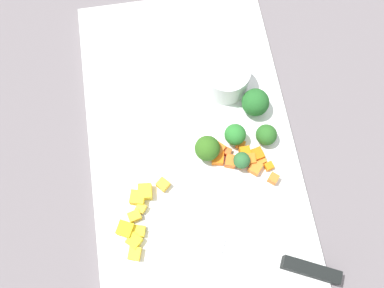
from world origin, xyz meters
The scene contains 31 objects.
ground_plane centered at (0.00, 0.00, 0.00)m, with size 4.00×4.00×0.00m, color slate.
cutting_board centered at (0.00, 0.00, 0.01)m, with size 0.56×0.31×0.01m, color white.
prep_bowl centered at (-0.09, 0.07, 0.04)m, with size 0.07×0.07×0.05m, color white.
chef_knife centered at (0.18, 0.08, 0.02)m, with size 0.16×0.30×0.02m.
carrot_dice_0 centered at (0.05, 0.09, 0.02)m, with size 0.02×0.02×0.01m, color orange.
carrot_dice_1 centered at (0.03, 0.03, 0.02)m, with size 0.02×0.02×0.01m, color orange.
carrot_dice_2 centered at (0.02, 0.05, 0.02)m, with size 0.01×0.01×0.01m, color orange.
carrot_dice_3 centered at (0.07, 0.11, 0.02)m, with size 0.01×0.01×0.01m, color orange.
carrot_dice_4 centered at (0.04, 0.07, 0.02)m, with size 0.01×0.01×0.01m, color orange.
carrot_dice_5 centered at (0.01, 0.04, 0.02)m, with size 0.02×0.02×0.02m, color orange.
carrot_dice_6 centered at (0.01, 0.07, 0.02)m, with size 0.01×0.01×0.01m, color orange.
carrot_dice_7 centered at (0.03, 0.08, 0.02)m, with size 0.02×0.02×0.02m, color orange.
carrot_dice_8 centered at (0.03, 0.09, 0.02)m, with size 0.02×0.02×0.01m, color orange.
carrot_dice_9 centered at (0.04, 0.10, 0.02)m, with size 0.01×0.01×0.01m, color orange.
carrot_dice_10 centered at (0.05, 0.11, 0.02)m, with size 0.01×0.01×0.01m, color orange.
carrot_dice_11 centered at (0.04, 0.08, 0.02)m, with size 0.02×0.02×0.02m, color orange.
carrot_dice_12 centered at (0.04, 0.05, 0.02)m, with size 0.02×0.02×0.02m, color orange.
pepper_dice_0 centered at (0.13, -0.10, 0.02)m, with size 0.02×0.02×0.02m, color yellow.
pepper_dice_1 centered at (0.11, -0.11, 0.02)m, with size 0.02×0.02×0.02m, color yellow.
pepper_dice_2 centered at (0.08, -0.09, 0.02)m, with size 0.01×0.01×0.01m, color yellow.
pepper_dice_3 centered at (0.09, -0.10, 0.02)m, with size 0.01×0.02×0.02m, color yellow.
pepper_dice_4 centered at (0.06, -0.08, 0.02)m, with size 0.02×0.02×0.02m, color yellow.
pepper_dice_5 centered at (0.15, -0.10, 0.02)m, with size 0.02×0.02×0.01m, color yellow.
pepper_dice_6 centered at (0.05, -0.05, 0.02)m, with size 0.02×0.01×0.01m, color yellow.
pepper_dice_7 centered at (0.07, -0.09, 0.02)m, with size 0.02×0.02×0.02m, color yellow.
pepper_dice_8 centered at (0.12, -0.09, 0.02)m, with size 0.02×0.01×0.01m, color yellow.
broccoli_floret_0 centered at (0.00, 0.06, 0.03)m, with size 0.03×0.03×0.04m.
broccoli_floret_1 centered at (-0.05, 0.10, 0.03)m, with size 0.04×0.04×0.04m.
broccoli_floret_2 centered at (0.01, 0.11, 0.03)m, with size 0.03×0.03×0.03m.
broccoli_floret_3 centered at (0.04, 0.07, 0.03)m, with size 0.02×0.02×0.03m.
broccoli_floret_4 centered at (0.02, 0.02, 0.04)m, with size 0.04×0.04×0.04m.
Camera 1 is at (0.22, -0.03, 0.62)m, focal length 40.09 mm.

